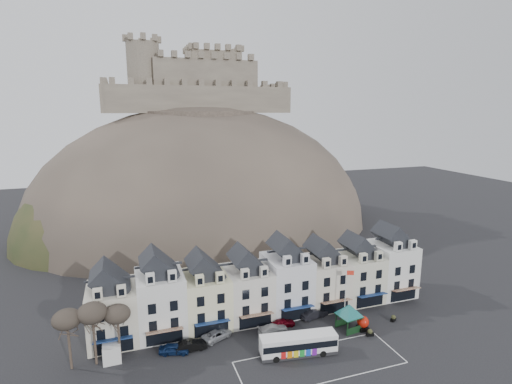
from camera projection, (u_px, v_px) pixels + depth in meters
ground at (311, 371)px, 51.00m from camera, size 300.00×300.00×0.00m
coach_bay_markings at (320, 362)px, 52.80m from camera, size 22.00×7.50×0.01m
townhouse_terrace at (268, 282)px, 64.78m from camera, size 54.40×9.35×11.80m
castle_hill at (207, 225)px, 115.29m from camera, size 100.00×76.00×68.00m
castle at (196, 83)px, 113.44m from camera, size 50.20×22.20×22.00m
tree_left_far at (67, 320)px, 50.17m from camera, size 3.61×3.61×8.24m
tree_left_mid at (92, 313)px, 51.05m from camera, size 3.78×3.78×8.64m
tree_left_near at (117, 315)px, 52.14m from camera, size 3.43×3.43×7.84m
bus at (298, 344)px, 54.20m from camera, size 10.76×3.85×2.97m
bus_shelter at (349, 310)px, 60.11m from camera, size 6.44×6.44×4.14m
red_buoy at (363, 323)px, 60.44m from camera, size 1.78×1.78×2.21m
flagpole at (346, 291)px, 62.74m from camera, size 1.17×0.50×8.55m
white_van at (112, 347)px, 54.27m from camera, size 2.41×5.33×2.41m
planter_west at (370, 333)px, 58.96m from camera, size 1.15×0.75×1.07m
planter_east at (393, 318)px, 63.09m from camera, size 1.13×0.88×1.01m
car_navy at (174, 349)px, 54.61m from camera, size 4.43×2.74×1.41m
car_black at (191, 346)px, 55.33m from camera, size 4.49×1.72×1.46m
car_silver at (217, 335)px, 58.18m from camera, size 5.09×3.84×1.30m
car_white at (273, 329)px, 59.64m from camera, size 4.78×2.36×1.34m
car_maroon at (283, 323)px, 61.39m from camera, size 3.78×1.59×1.28m
car_charcoal at (314, 313)px, 64.05m from camera, size 4.91×2.52×1.54m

